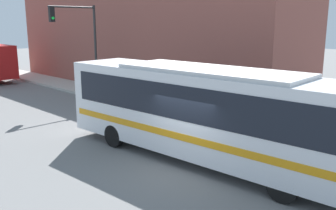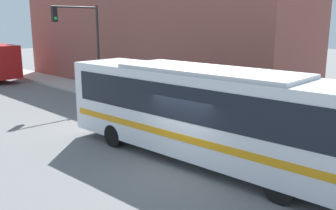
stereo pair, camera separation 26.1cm
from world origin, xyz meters
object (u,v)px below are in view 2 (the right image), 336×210
Objects in this scene: traffic_light_pole at (84,35)px; parking_meter at (130,88)px; fire_hydrant at (207,112)px; pedestrian_mid_block at (122,82)px; pedestrian_near_corner at (201,97)px; city_bus at (207,110)px.

traffic_light_pole reaches higher than parking_meter.
fire_hydrant is 0.44× the size of pedestrian_mid_block.
parking_meter is 5.27m from pedestrian_near_corner.
fire_hydrant is 10.22m from traffic_light_pole.
fire_hydrant is 6.12m from parking_meter.
pedestrian_mid_block is at bearing 63.45° from city_bus.
fire_hydrant is 1.16m from pedestrian_near_corner.
parking_meter is at bearing -113.40° from pedestrian_mid_block.
city_bus is at bearing -113.33° from parking_meter.
traffic_light_pole is (3.19, 12.96, 2.17)m from city_bus.
traffic_light_pole reaches higher than pedestrian_near_corner.
parking_meter is (0.00, 6.11, 0.42)m from fire_hydrant.
pedestrian_mid_block is at bearing 66.60° from parking_meter.
pedestrian_mid_block is (0.14, 6.85, -0.03)m from pedestrian_near_corner.
traffic_light_pole is 3.89m from pedestrian_mid_block.
fire_hydrant is 0.13× the size of traffic_light_pole.
pedestrian_near_corner is (1.47, -8.67, -3.01)m from traffic_light_pole.
pedestrian_near_corner is (0.55, 0.87, 0.55)m from fire_hydrant.
pedestrian_mid_block reaches higher than fire_hydrant.
city_bus is 12.16m from pedestrian_mid_block.
pedestrian_mid_block is (4.81, 11.14, -0.87)m from city_bus.
traffic_light_pole is at bearing 99.61° from pedestrian_near_corner.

